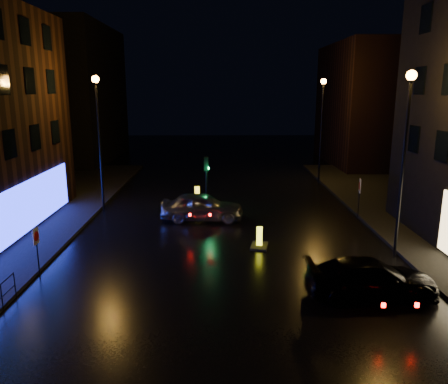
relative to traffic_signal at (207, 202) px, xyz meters
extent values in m
plane|color=black|center=(1.20, -14.00, -0.50)|extent=(120.00, 120.00, 0.00)
cube|color=black|center=(-14.80, 21.00, 6.50)|extent=(8.00, 16.00, 14.00)
cube|color=black|center=(16.20, 18.00, 5.50)|extent=(8.00, 14.00, 12.00)
cylinder|color=black|center=(-6.60, 0.00, 3.50)|extent=(0.14, 0.14, 8.00)
cylinder|color=black|center=(-6.60, 0.00, 7.50)|extent=(0.20, 0.20, 0.25)
sphere|color=orange|center=(-6.60, 0.00, 7.65)|extent=(0.44, 0.44, 0.44)
cylinder|color=black|center=(9.00, -8.00, 3.50)|extent=(0.14, 0.14, 8.00)
cylinder|color=black|center=(9.00, -8.00, 7.50)|extent=(0.20, 0.20, 0.25)
sphere|color=orange|center=(9.00, -8.00, 7.65)|extent=(0.44, 0.44, 0.44)
cylinder|color=black|center=(9.00, 8.00, 3.50)|extent=(0.14, 0.14, 8.00)
cylinder|color=black|center=(9.00, 8.00, 7.50)|extent=(0.20, 0.20, 0.25)
sphere|color=orange|center=(9.00, 8.00, 7.65)|extent=(0.44, 0.44, 0.44)
cube|color=black|center=(0.00, 0.00, -0.44)|extent=(1.40, 2.40, 0.12)
cylinder|color=black|center=(0.00, 0.00, 0.90)|extent=(0.12, 0.12, 2.80)
cube|color=black|center=(0.00, 0.00, 2.50)|extent=(0.28, 0.22, 0.90)
cylinder|color=#0CFF59|center=(0.14, 0.00, 2.22)|extent=(0.05, 0.18, 0.18)
cylinder|color=black|center=(-6.80, -12.00, 0.00)|extent=(0.04, 0.04, 1.00)
imported|color=#95989C|center=(-0.20, -2.23, 0.32)|extent=(4.88, 2.09, 1.64)
imported|color=black|center=(6.47, -12.07, 0.21)|extent=(4.97, 2.15, 1.43)
cube|color=black|center=(2.78, -6.80, -0.45)|extent=(1.01, 1.31, 0.10)
cube|color=#FFFD19|center=(2.78, -6.80, 0.04)|extent=(0.31, 0.23, 0.98)
cube|color=black|center=(2.78, -6.80, 0.04)|extent=(0.29, 0.08, 0.59)
cube|color=black|center=(-0.69, 1.74, -0.45)|extent=(1.16, 1.48, 0.11)
cube|color=yellow|center=(-0.69, 1.74, 0.10)|extent=(0.34, 0.26, 1.09)
cube|color=black|center=(-0.69, 1.74, 0.10)|extent=(0.32, 0.10, 0.65)
cylinder|color=black|center=(-6.70, -10.05, 0.49)|extent=(0.05, 0.05, 1.99)
cube|color=silver|center=(-6.70, -10.05, 1.21)|extent=(0.06, 0.50, 0.68)
cylinder|color=#B20C0C|center=(-6.67, -10.05, 1.21)|extent=(0.03, 0.40, 0.40)
cylinder|color=black|center=(9.10, -2.13, 0.68)|extent=(0.06, 0.06, 2.36)
cube|color=silver|center=(9.10, -2.13, 1.54)|extent=(0.18, 0.59, 0.81)
cylinder|color=#B20C0C|center=(9.07, -2.12, 1.54)|extent=(0.12, 0.47, 0.47)
camera|label=1|loc=(0.82, -27.06, 7.10)|focal=35.00mm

